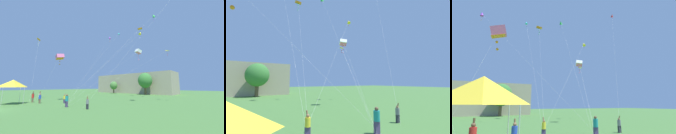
% 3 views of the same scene
% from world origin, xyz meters
% --- Properties ---
extents(tree_far_centre, '(5.34, 4.81, 8.06)m').
position_xyz_m(tree_far_centre, '(-0.75, 41.54, 5.21)').
color(tree_far_centre, brown).
rests_on(tree_far_centre, ground).
extents(person_yellow_shirt, '(0.36, 0.36, 1.75)m').
position_xyz_m(person_yellow_shirt, '(-0.23, 9.98, 0.84)').
color(person_yellow_shirt, '#473860').
rests_on(person_yellow_shirt, ground).
extents(person_teal_shirt, '(0.43, 0.43, 1.83)m').
position_xyz_m(person_teal_shirt, '(4.08, 8.15, 0.99)').
color(person_teal_shirt, '#473860').
rests_on(person_teal_shirt, ground).
extents(person_grey_shirt, '(0.35, 0.35, 1.72)m').
position_xyz_m(person_grey_shirt, '(7.77, 9.15, 0.83)').
color(person_grey_shirt, '#282833').
rests_on(person_grey_shirt, ground).
extents(kite_yellow_delta_2, '(9.57, 18.11, 10.72)m').
position_xyz_m(kite_yellow_delta_2, '(12.99, 25.52, 10.44)').
color(kite_yellow_delta_2, silver).
rests_on(kite_yellow_delta_2, ground).
extents(kite_white_box_3, '(6.42, 12.90, 10.40)m').
position_xyz_m(kite_white_box_3, '(9.42, 19.87, 9.81)').
color(kite_white_box_3, silver).
rests_on(kite_white_box_3, ground).
extents(kite_orange_box_4, '(5.47, 19.27, 20.02)m').
position_xyz_m(kite_orange_box_4, '(4.85, 29.06, 19.39)').
color(kite_orange_box_4, silver).
rests_on(kite_orange_box_4, ground).
extents(kite_yellow_diamond_7, '(11.22, 10.06, 13.77)m').
position_xyz_m(kite_yellow_diamond_7, '(10.19, 19.46, 13.26)').
color(kite_yellow_diamond_7, silver).
rests_on(kite_yellow_diamond_7, ground).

